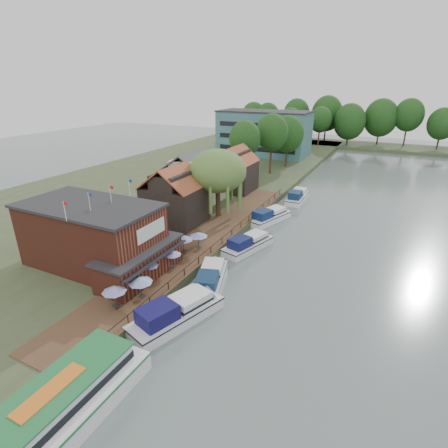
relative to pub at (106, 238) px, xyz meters
The scene contains 29 objects.
ground 14.79m from the pub, ahead, with size 260.00×260.00×0.00m, color slate.
land_bank 39.61m from the pub, 113.96° to the left, with size 50.00×140.00×1.00m, color #384728.
quay_deck 13.04m from the pub, 61.39° to the left, with size 6.00×50.00×0.10m, color #47301E.
quay_rail 14.76m from the pub, 52.89° to the left, with size 0.20×49.00×1.00m, color black, non-canonical shape.
pub is the anchor object (origin of this frame).
hotel_block 71.49m from the pub, 96.43° to the left, with size 25.40×12.40×12.30m, color #38666B, non-canonical shape.
cottage_a 15.05m from the pub, 93.81° to the left, with size 8.60×7.60×8.50m, color black, non-canonical shape.
cottage_b 25.33m from the pub, 99.09° to the left, with size 9.60×8.60×8.50m, color beige, non-canonical shape.
cottage_c 34.01m from the pub, 90.00° to the left, with size 7.60×7.60×8.50m, color black, non-canonical shape.
willow 20.36m from the pub, 80.07° to the left, with size 8.60×8.60×10.43m, color #476B2D, non-canonical shape.
umbrella_0 8.88m from the pub, 42.73° to the right, with size 2.23×2.23×2.38m, color navy, non-canonical shape.
umbrella_1 8.49m from the pub, 25.41° to the right, with size 2.38×2.38×2.38m, color #1B3F99, non-canonical shape.
umbrella_2 6.59m from the pub, ahead, with size 1.94×1.94×2.38m, color navy, non-canonical shape.
umbrella_3 7.66m from the pub, 21.20° to the left, with size 2.02×2.02×2.38m, color #1B1F97, non-canonical shape.
umbrella_4 9.00m from the pub, 48.31° to the left, with size 2.33×2.33×2.38m, color navy, non-canonical shape.
umbrella_5 10.94m from the pub, 49.80° to the left, with size 2.30×2.30×2.38m, color navy, non-canonical shape.
cruiser_0 12.53m from the pub, 18.08° to the right, with size 3.44×10.63×2.61m, color silver, non-canonical shape.
cruiser_1 12.21m from the pub, 14.87° to the left, with size 3.08×9.53×2.30m, color silver, non-canonical shape.
cruiser_2 17.74m from the pub, 48.50° to the left, with size 2.97×9.21×2.21m, color silver, non-canonical shape.
cruiser_3 26.33m from the pub, 65.95° to the left, with size 3.05×9.46×2.28m, color white, non-canonical shape.
cruiser_4 38.06m from the pub, 71.89° to the left, with size 3.05×9.44×2.27m, color white, non-canonical shape.
tour_boat 20.22m from the pub, 57.43° to the right, with size 4.30×15.30×3.34m, color silver, non-canonical shape.
swan 15.81m from the pub, 42.97° to the right, with size 0.44×0.44×0.44m, color white.
bank_tree_0 42.53m from the pub, 92.36° to the left, with size 6.53×6.53×12.42m, color #143811, non-canonical shape.
bank_tree_1 49.98m from the pub, 88.23° to the left, with size 7.11×7.11×13.35m, color #143811, non-canonical shape.
bank_tree_2 58.70m from the pub, 87.44° to the left, with size 7.64×7.64×12.34m, color #143811, non-canonical shape.
bank_tree_3 77.63m from the pub, 93.65° to the left, with size 8.20×8.20×12.20m, color #143811, non-canonical shape.
bank_tree_4 86.31m from the pub, 93.25° to the left, with size 8.84×8.84×12.36m, color #143811, non-canonical shape.
bank_tree_5 96.16m from the pub, 88.55° to the left, with size 7.36×7.36×12.38m, color #143811, non-canonical shape.
Camera 1 is at (13.04, -26.45, 20.35)m, focal length 28.00 mm.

